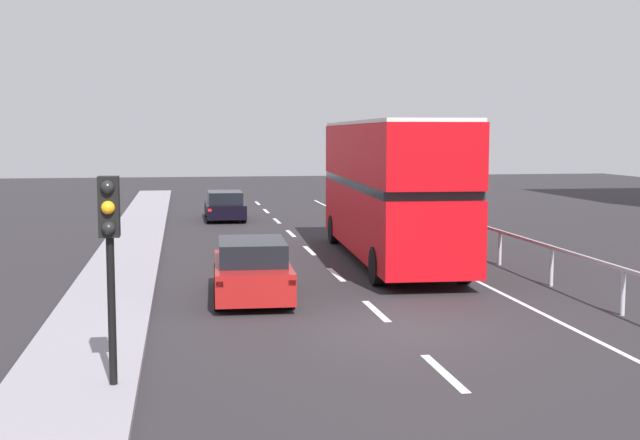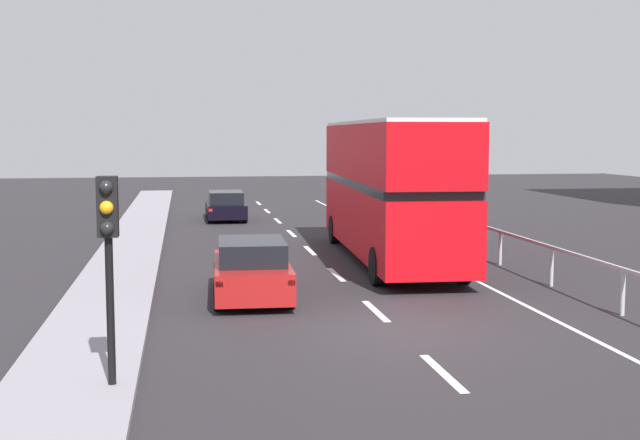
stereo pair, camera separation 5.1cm
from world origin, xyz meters
TOP-DOWN VIEW (x-y plane):
  - ground_plane at (0.00, 0.00)m, footprint 73.71×120.00m
  - near_sidewalk_kerb at (-5.93, 0.00)m, footprint 2.05×80.00m
  - lane_paint_markings at (2.15, 8.92)m, footprint 3.66×46.00m
  - bridge_side_railing at (5.14, 9.00)m, footprint 0.10×42.00m
  - double_decker_bus_red at (2.08, 8.62)m, footprint 3.02×11.42m
  - hatchback_car_near at (-2.59, 3.44)m, footprint 1.92×4.17m
  - traffic_signal_pole at (-5.26, -3.49)m, footprint 0.30×0.42m
  - sedan_car_ahead at (-2.28, 21.73)m, footprint 1.74×4.19m

SIDE VIEW (x-z plane):
  - ground_plane at x=0.00m, z-range -0.10..0.00m
  - lane_paint_markings at x=2.15m, z-range 0.00..0.01m
  - near_sidewalk_kerb at x=-5.93m, z-range 0.00..0.14m
  - sedan_car_ahead at x=-2.28m, z-range -0.02..1.28m
  - hatchback_car_near at x=-2.59m, z-range -0.03..1.39m
  - bridge_side_railing at x=5.14m, z-range 0.33..1.37m
  - double_decker_bus_red at x=2.08m, z-range 0.15..4.44m
  - traffic_signal_pole at x=-5.26m, z-range 0.92..4.07m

